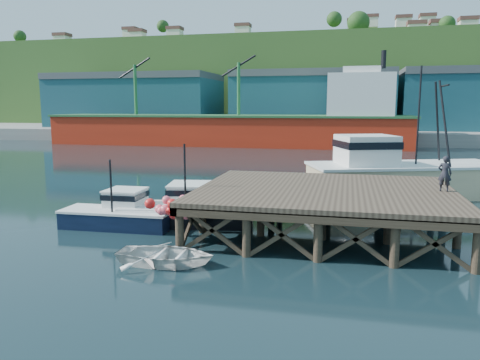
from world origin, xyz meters
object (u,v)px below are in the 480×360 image
(boat_navy, at_px, (120,213))
(dinghy, at_px, (166,255))
(trawler, at_px, (402,170))
(dockworker, at_px, (445,174))
(boat_black, at_px, (189,208))

(boat_navy, relative_size, dinghy, 1.50)
(boat_navy, height_order, trawler, trawler)
(trawler, height_order, dockworker, trawler)
(dockworker, bearing_deg, boat_navy, 19.43)
(dinghy, relative_size, dockworker, 2.28)
(boat_black, xyz_separation_m, trawler, (11.55, 10.19, 1.00))
(boat_navy, xyz_separation_m, dockworker, (15.52, 1.79, 2.25))
(dinghy, height_order, dockworker, dockworker)
(boat_navy, height_order, dockworker, dockworker)
(trawler, height_order, dinghy, trawler)
(dinghy, bearing_deg, boat_black, 9.50)
(boat_navy, distance_m, dockworker, 15.78)
(dockworker, bearing_deg, dinghy, 44.13)
(dinghy, distance_m, dockworker, 13.19)
(trawler, bearing_deg, dinghy, -141.48)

